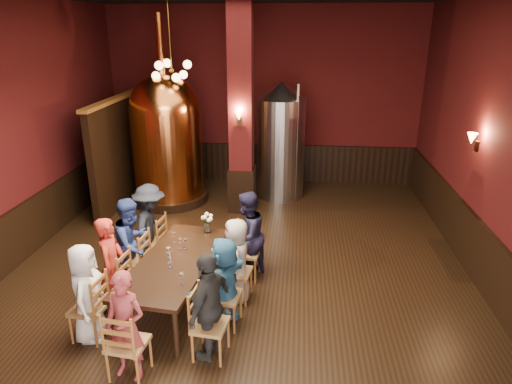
# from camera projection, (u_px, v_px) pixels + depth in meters

# --- Properties ---
(room) EXTENTS (10.00, 10.02, 4.50)m
(room) POSITION_uv_depth(u_px,v_px,m) (237.00, 145.00, 7.13)
(room) COLOR black
(room) RESTS_ON ground
(wainscot_right) EXTENTS (0.08, 9.90, 1.00)m
(wainscot_right) POSITION_uv_depth(u_px,v_px,m) (481.00, 256.00, 7.38)
(wainscot_right) COLOR black
(wainscot_right) RESTS_ON ground
(wainscot_back) EXTENTS (7.90, 0.08, 1.00)m
(wainscot_back) POSITION_uv_depth(u_px,v_px,m) (263.00, 162.00, 12.37)
(wainscot_back) COLOR black
(wainscot_back) RESTS_ON ground
(wainscot_left) EXTENTS (0.08, 9.90, 1.00)m
(wainscot_left) POSITION_uv_depth(u_px,v_px,m) (18.00, 235.00, 8.09)
(wainscot_left) COLOR black
(wainscot_left) RESTS_ON ground
(column) EXTENTS (0.58, 0.58, 4.50)m
(column) POSITION_uv_depth(u_px,v_px,m) (241.00, 112.00, 9.77)
(column) COLOR #450E0F
(column) RESTS_ON ground
(partition) EXTENTS (0.22, 3.50, 2.40)m
(partition) POSITION_uv_depth(u_px,v_px,m) (122.00, 151.00, 10.77)
(partition) COLOR black
(partition) RESTS_ON ground
(pendant_cluster) EXTENTS (0.90, 0.90, 1.70)m
(pendant_cluster) POSITION_uv_depth(u_px,v_px,m) (172.00, 70.00, 9.71)
(pendant_cluster) COLOR #A57226
(pendant_cluster) RESTS_ON room
(sconce_wall) EXTENTS (0.20, 0.20, 0.36)m
(sconce_wall) POSITION_uv_depth(u_px,v_px,m) (478.00, 141.00, 7.54)
(sconce_wall) COLOR black
(sconce_wall) RESTS_ON room
(sconce_column) EXTENTS (0.20, 0.20, 0.36)m
(sconce_column) POSITION_uv_depth(u_px,v_px,m) (239.00, 117.00, 9.51)
(sconce_column) COLOR black
(sconce_column) RESTS_ON column
(dining_table) EXTENTS (1.28, 2.50, 0.75)m
(dining_table) POSITION_uv_depth(u_px,v_px,m) (176.00, 263.00, 6.76)
(dining_table) COLOR black
(dining_table) RESTS_ON ground
(chair_0) EXTENTS (0.51, 0.51, 0.92)m
(chair_0) POSITION_uv_depth(u_px,v_px,m) (89.00, 308.00, 6.10)
(chair_0) COLOR #984F26
(chair_0) RESTS_ON ground
(person_0) EXTENTS (0.53, 0.73, 1.38)m
(person_0) POSITION_uv_depth(u_px,v_px,m) (87.00, 293.00, 6.01)
(person_0) COLOR white
(person_0) RESTS_ON ground
(chair_1) EXTENTS (0.51, 0.51, 0.92)m
(chair_1) POSITION_uv_depth(u_px,v_px,m) (114.00, 282.00, 6.71)
(chair_1) COLOR #984F26
(chair_1) RESTS_ON ground
(person_1) EXTENTS (0.39, 0.56, 1.48)m
(person_1) POSITION_uv_depth(u_px,v_px,m) (112.00, 265.00, 6.61)
(person_1) COLOR #A1261B
(person_1) RESTS_ON ground
(chair_2) EXTENTS (0.51, 0.51, 0.92)m
(chair_2) POSITION_uv_depth(u_px,v_px,m) (134.00, 260.00, 7.31)
(chair_2) COLOR #984F26
(chair_2) RESTS_ON ground
(person_2) EXTENTS (0.59, 0.82, 1.52)m
(person_2) POSITION_uv_depth(u_px,v_px,m) (133.00, 244.00, 7.21)
(person_2) COLOR navy
(person_2) RESTS_ON ground
(chair_3) EXTENTS (0.51, 0.51, 0.92)m
(chair_3) POSITION_uv_depth(u_px,v_px,m) (152.00, 242.00, 7.93)
(chair_3) COLOR #984F26
(chair_3) RESTS_ON ground
(person_3) EXTENTS (0.61, 1.01, 1.52)m
(person_3) POSITION_uv_depth(u_px,v_px,m) (151.00, 227.00, 7.82)
(person_3) COLOR black
(person_3) RESTS_ON ground
(chair_4) EXTENTS (0.51, 0.51, 0.92)m
(chair_4) POSITION_uv_depth(u_px,v_px,m) (210.00, 325.00, 5.75)
(chair_4) COLOR #984F26
(chair_4) RESTS_ON ground
(person_4) EXTENTS (0.63, 0.93, 1.46)m
(person_4) POSITION_uv_depth(u_px,v_px,m) (209.00, 306.00, 5.66)
(person_4) COLOR black
(person_4) RESTS_ON ground
(chair_5) EXTENTS (0.51, 0.51, 0.92)m
(chair_5) POSITION_uv_depth(u_px,v_px,m) (225.00, 296.00, 6.37)
(chair_5) COLOR #984F26
(chair_5) RESTS_ON ground
(person_5) EXTENTS (0.88, 1.30, 1.34)m
(person_5) POSITION_uv_depth(u_px,v_px,m) (225.00, 283.00, 6.29)
(person_5) COLOR teal
(person_5) RESTS_ON ground
(chair_6) EXTENTS (0.51, 0.51, 0.92)m
(chair_6) POSITION_uv_depth(u_px,v_px,m) (237.00, 272.00, 6.97)
(chair_6) COLOR #984F26
(chair_6) RESTS_ON ground
(person_6) EXTENTS (0.55, 0.72, 1.33)m
(person_6) POSITION_uv_depth(u_px,v_px,m) (237.00, 260.00, 6.90)
(person_6) COLOR #B3A89E
(person_6) RESTS_ON ground
(chair_7) EXTENTS (0.51, 0.51, 0.92)m
(chair_7) POSITION_uv_depth(u_px,v_px,m) (247.00, 252.00, 7.59)
(chair_7) COLOR #984F26
(chair_7) RESTS_ON ground
(person_7) EXTENTS (0.64, 0.82, 1.51)m
(person_7) POSITION_uv_depth(u_px,v_px,m) (247.00, 236.00, 7.48)
(person_7) COLOR black
(person_7) RESTS_ON ground
(chair_8) EXTENTS (0.51, 0.51, 0.92)m
(chair_8) POSITION_uv_depth(u_px,v_px,m) (128.00, 343.00, 5.42)
(chair_8) COLOR #984F26
(chair_8) RESTS_ON ground
(person_8) EXTENTS (0.57, 0.43, 1.40)m
(person_8) POSITION_uv_depth(u_px,v_px,m) (126.00, 326.00, 5.34)
(person_8) COLOR maroon
(person_8) RESTS_ON ground
(copper_kettle) EXTENTS (1.91, 1.91, 4.26)m
(copper_kettle) POSITION_uv_depth(u_px,v_px,m) (167.00, 138.00, 10.56)
(copper_kettle) COLOR black
(copper_kettle) RESTS_ON ground
(steel_vessel) EXTENTS (1.47, 1.47, 2.78)m
(steel_vessel) POSITION_uv_depth(u_px,v_px,m) (281.00, 141.00, 10.93)
(steel_vessel) COLOR #B2B2B7
(steel_vessel) RESTS_ON ground
(rose_vase) EXTENTS (0.21, 0.21, 0.35)m
(rose_vase) POSITION_uv_depth(u_px,v_px,m) (207.00, 220.00, 7.54)
(rose_vase) COLOR white
(rose_vase) RESTS_ON dining_table
(wine_glass_0) EXTENTS (0.07, 0.07, 0.17)m
(wine_glass_0) POSITION_uv_depth(u_px,v_px,m) (180.00, 244.00, 7.04)
(wine_glass_0) COLOR white
(wine_glass_0) RESTS_ON dining_table
(wine_glass_1) EXTENTS (0.07, 0.07, 0.17)m
(wine_glass_1) POSITION_uv_depth(u_px,v_px,m) (169.00, 253.00, 6.77)
(wine_glass_1) COLOR white
(wine_glass_1) RESTS_ON dining_table
(wine_glass_2) EXTENTS (0.07, 0.07, 0.17)m
(wine_glass_2) POSITION_uv_depth(u_px,v_px,m) (169.00, 258.00, 6.62)
(wine_glass_2) COLOR white
(wine_glass_2) RESTS_ON dining_table
(wine_glass_3) EXTENTS (0.07, 0.07, 0.17)m
(wine_glass_3) POSITION_uv_depth(u_px,v_px,m) (170.00, 263.00, 6.48)
(wine_glass_3) COLOR white
(wine_glass_3) RESTS_ON dining_table
(wine_glass_4) EXTENTS (0.07, 0.07, 0.17)m
(wine_glass_4) POSITION_uv_depth(u_px,v_px,m) (182.00, 279.00, 6.07)
(wine_glass_4) COLOR white
(wine_glass_4) RESTS_ON dining_table
(wine_glass_5) EXTENTS (0.07, 0.07, 0.17)m
(wine_glass_5) POSITION_uv_depth(u_px,v_px,m) (174.00, 238.00, 7.24)
(wine_glass_5) COLOR white
(wine_glass_5) RESTS_ON dining_table
(wine_glass_6) EXTENTS (0.07, 0.07, 0.17)m
(wine_glass_6) POSITION_uv_depth(u_px,v_px,m) (185.00, 244.00, 7.04)
(wine_glass_6) COLOR white
(wine_glass_6) RESTS_ON dining_table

